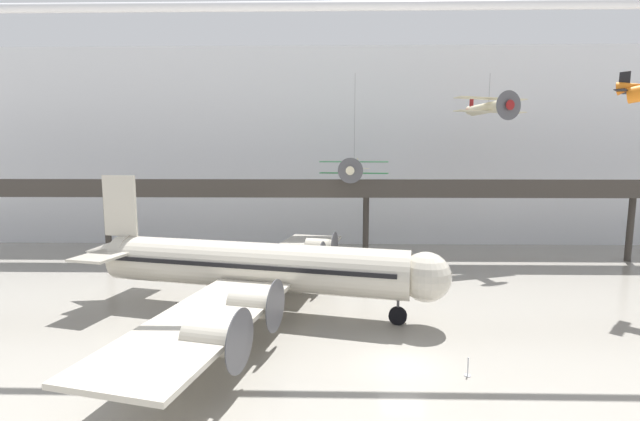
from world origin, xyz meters
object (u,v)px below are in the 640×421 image
Objects in this scene: suspended_plane_cream_biplane at (489,107)px; stanchion_barrier at (468,370)px; airliner_silver_main at (252,266)px; suspended_plane_green_biplane at (354,169)px.

stanchion_barrier is at bearing -38.36° from suspended_plane_cream_biplane.
stanchion_barrier is (13.62, -9.68, -3.28)m from airliner_silver_main.
stanchion_barrier is at bearing 22.50° from suspended_plane_green_biplane.
airliner_silver_main is at bearing -17.92° from suspended_plane_green_biplane.
airliner_silver_main is 32.33m from suspended_plane_cream_biplane.
suspended_plane_cream_biplane is at bearing 107.24° from suspended_plane_green_biplane.
suspended_plane_green_biplane is 27.64m from stanchion_barrier.
suspended_plane_cream_biplane is 8.00× the size of stanchion_barrier.
suspended_plane_green_biplane is 1.35× the size of suspended_plane_cream_biplane.
suspended_plane_green_biplane reaches higher than airliner_silver_main.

